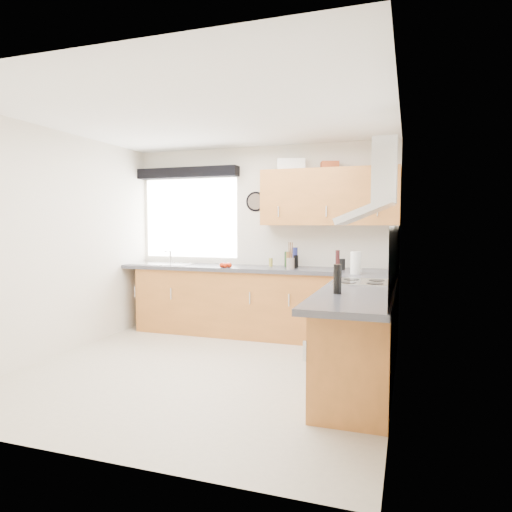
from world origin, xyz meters
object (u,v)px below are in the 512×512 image
(extractor_hood, at_px, (375,191))
(upper_cabinets, at_px, (329,197))
(washing_machine, at_px, (244,307))
(oven, at_px, (362,333))

(extractor_hood, xyz_separation_m, upper_cabinets, (-0.65, 1.33, 0.03))
(extractor_hood, height_order, washing_machine, extractor_hood)
(oven, relative_size, upper_cabinets, 0.50)
(washing_machine, bearing_deg, oven, -36.04)
(oven, relative_size, extractor_hood, 1.09)
(upper_cabinets, distance_m, washing_machine, 1.80)
(extractor_hood, height_order, upper_cabinets, upper_cabinets)
(extractor_hood, bearing_deg, upper_cabinets, 116.13)
(oven, bearing_deg, extractor_hood, -0.00)
(upper_cabinets, bearing_deg, extractor_hood, -63.87)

